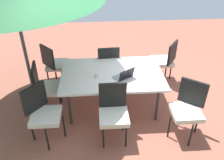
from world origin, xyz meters
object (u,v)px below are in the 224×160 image
object	(u,v)px
chair_northeast	(43,112)
chair_southwest	(165,59)
laptop	(124,76)
chair_north	(113,111)
cup	(97,75)
dining_table	(112,75)
chair_southeast	(55,63)
chair_south	(108,63)
chair_northwest	(188,107)
chair_east	(45,86)

from	to	relation	value
chair_northeast	chair_southwest	bearing A→B (deg)	-16.33
laptop	chair_northeast	bearing A→B (deg)	-10.44
chair_north	cup	bearing A→B (deg)	107.73
dining_table	chair_southeast	bearing A→B (deg)	-35.39
chair_northeast	chair_south	bearing A→B (deg)	3.28
dining_table	chair_south	bearing A→B (deg)	-87.23
chair_southwest	chair_northwest	bearing A→B (deg)	34.91
chair_east	chair_southwest	size ratio (longest dim) A/B	1.00
cup	chair_southeast	bearing A→B (deg)	-46.33
dining_table	chair_southeast	distance (m)	1.44
chair_northwest	laptop	bearing A→B (deg)	-176.18
chair_southeast	chair_north	bearing A→B (deg)	173.13
dining_table	chair_southwest	xyz separation A→B (m)	(-1.22, -0.83, -0.16)
chair_northwest	chair_north	xyz separation A→B (m)	(1.21, 0.00, 0.00)
chair_northwest	dining_table	bearing A→B (deg)	-178.19
dining_table	chair_southeast	world-z (taller)	chair_southeast
dining_table	chair_southeast	size ratio (longest dim) A/B	1.88
chair_northwest	chair_southeast	bearing A→B (deg)	-178.52
chair_northeast	chair_southeast	xyz separation A→B (m)	(0.02, -1.58, 0.00)
chair_northwest	chair_northeast	bearing A→B (deg)	-144.86
chair_south	chair_southwest	size ratio (longest dim) A/B	1.00
chair_south	cup	distance (m)	0.91
chair_northwest	chair_east	size ratio (longest dim) A/B	1.00
chair_southeast	cup	size ratio (longest dim) A/B	11.66
chair_east	chair_northeast	world-z (taller)	same
chair_south	chair_east	bearing A→B (deg)	28.16
chair_northeast	chair_north	bearing A→B (deg)	-53.11
laptop	chair_southwest	bearing A→B (deg)	-168.46
chair_north	chair_southeast	bearing A→B (deg)	123.67
chair_north	cup	distance (m)	0.79
dining_table	chair_southeast	xyz separation A→B (m)	(1.17, -0.83, -0.16)
chair_south	chair_east	distance (m)	1.42
chair_north	chair_southeast	size ratio (longest dim) A/B	1.00
chair_northwest	chair_southeast	distance (m)	2.86
chair_south	chair_northeast	bearing A→B (deg)	48.83
chair_northwest	chair_northeast	xyz separation A→B (m)	(2.32, -0.06, 0.00)
chair_east	chair_northeast	size ratio (longest dim) A/B	1.00
chair_north	chair_southwest	distance (m)	2.07
chair_south	chair_southeast	distance (m)	1.14
chair_north	chair_northeast	world-z (taller)	same
chair_southeast	laptop	world-z (taller)	chair_southeast
chair_northeast	chair_southeast	distance (m)	1.58
chair_south	chair_southeast	world-z (taller)	same
cup	chair_southwest	bearing A→B (deg)	-148.06
chair_northeast	cup	xyz separation A→B (m)	(-0.88, -0.65, 0.25)
chair_southeast	cup	xyz separation A→B (m)	(-0.89, 0.94, 0.25)
dining_table	chair_east	size ratio (longest dim) A/B	1.88
cup	laptop	bearing A→B (deg)	170.35
laptop	cup	bearing A→B (deg)	-42.87
chair_northeast	chair_southwest	distance (m)	2.85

